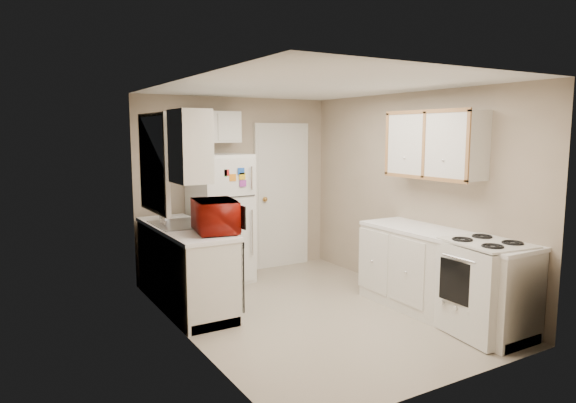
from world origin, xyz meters
TOP-DOWN VIEW (x-y plane):
  - floor at (0.00, 0.00)m, footprint 3.80×3.80m
  - ceiling at (0.00, 0.00)m, footprint 3.80×3.80m
  - wall_left at (-1.40, 0.00)m, footprint 3.80×3.80m
  - wall_right at (1.40, 0.00)m, footprint 3.80×3.80m
  - wall_back at (0.00, 1.90)m, footprint 2.80×2.80m
  - wall_front at (0.00, -1.90)m, footprint 2.80×2.80m
  - left_counter at (-1.10, 0.90)m, footprint 0.60×1.80m
  - dishwasher at (-0.81, 0.30)m, footprint 0.03×0.58m
  - sink at (-1.10, 1.05)m, footprint 0.54×0.74m
  - microwave at (-0.92, 0.43)m, footprint 0.65×0.44m
  - soap_bottle at (-1.15, 1.46)m, footprint 0.11×0.12m
  - window_blinds at (-1.36, 1.05)m, footprint 0.10×0.98m
  - upper_cabinet_left at (-1.25, 0.22)m, footprint 0.30×0.45m
  - refrigerator at (-0.38, 1.58)m, footprint 0.74×0.72m
  - cabinet_over_fridge at (-0.40, 1.75)m, footprint 0.70×0.30m
  - interior_door at (0.70, 1.86)m, footprint 0.86×0.06m
  - right_counter at (1.10, -0.80)m, footprint 0.60×2.00m
  - stove at (1.06, -1.38)m, footprint 0.68×0.80m
  - upper_cabinet_right at (1.25, -0.50)m, footprint 0.30×1.20m

SIDE VIEW (x-z plane):
  - floor at x=0.00m, z-range 0.00..0.00m
  - stove at x=1.06m, z-range 0.00..0.89m
  - left_counter at x=-1.10m, z-range 0.00..0.90m
  - right_counter at x=1.10m, z-range 0.00..0.90m
  - dishwasher at x=-0.81m, z-range 0.13..0.85m
  - refrigerator at x=-0.38m, z-range 0.00..1.66m
  - sink at x=-1.10m, z-range 0.78..0.94m
  - soap_bottle at x=-1.15m, z-range 0.90..1.10m
  - interior_door at x=0.70m, z-range -0.02..2.06m
  - microwave at x=-0.92m, z-range 0.85..1.25m
  - wall_left at x=-1.40m, z-range 1.20..1.20m
  - wall_right at x=1.40m, z-range 1.20..1.20m
  - wall_back at x=0.00m, z-range 1.20..1.20m
  - wall_front at x=0.00m, z-range 1.20..1.20m
  - window_blinds at x=-1.36m, z-range 1.06..2.14m
  - upper_cabinet_left at x=-1.25m, z-range 1.45..2.15m
  - upper_cabinet_right at x=1.25m, z-range 1.45..2.15m
  - cabinet_over_fridge at x=-0.40m, z-range 1.80..2.20m
  - ceiling at x=0.00m, z-range 2.40..2.40m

